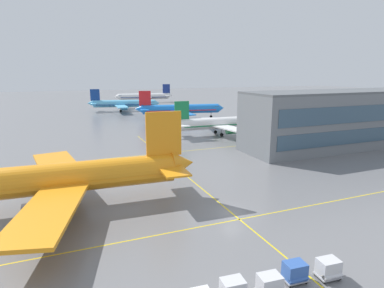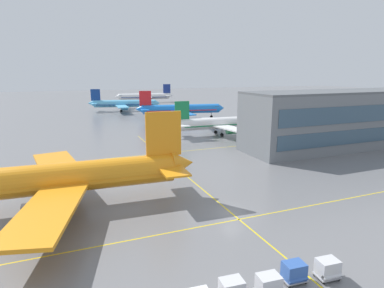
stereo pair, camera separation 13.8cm
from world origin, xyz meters
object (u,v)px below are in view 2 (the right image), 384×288
object	(u,v)px
baggage_cart_row_middle	(269,285)
baggage_cart_row_fifth	(328,268)
airliner_far_right_stand	(145,96)
baggage_cart_row_fourth	(294,272)
airliner_front_gate	(49,180)
airliner_far_left_stand	(124,104)
airliner_second_row	(223,123)
airliner_third_row	(180,109)

from	to	relation	value
baggage_cart_row_middle	baggage_cart_row_fifth	bearing A→B (deg)	-0.60
airliner_far_right_stand	baggage_cart_row_fourth	size ratio (longest dim) A/B	12.40
airliner_front_gate	baggage_cart_row_fifth	world-z (taller)	airliner_front_gate
airliner_front_gate	baggage_cart_row_fourth	size ratio (longest dim) A/B	14.77
airliner_far_left_stand	airliner_second_row	bearing A→B (deg)	-76.37
airliner_front_gate	baggage_cart_row_fifth	bearing A→B (deg)	-47.16
airliner_third_row	baggage_cart_row_fifth	size ratio (longest dim) A/B	12.73
airliner_far_left_stand	airliner_far_right_stand	world-z (taller)	airliner_far_right_stand
baggage_cart_row_middle	baggage_cart_row_fifth	distance (m)	6.36
baggage_cart_row_middle	baggage_cart_row_fifth	world-z (taller)	same
airliner_third_row	airliner_far_right_stand	size ratio (longest dim) A/B	1.03
baggage_cart_row_fourth	baggage_cart_row_fifth	bearing A→B (deg)	-13.17
airliner_front_gate	airliner_far_right_stand	distance (m)	154.09
airliner_front_gate	baggage_cart_row_fifth	size ratio (longest dim) A/B	14.77
baggage_cart_row_middle	baggage_cart_row_fourth	distance (m)	3.25
airliner_third_row	baggage_cart_row_fourth	bearing A→B (deg)	-104.21
airliner_far_left_stand	baggage_cart_row_fourth	world-z (taller)	airliner_far_left_stand
airliner_third_row	airliner_far_right_stand	distance (m)	71.00
airliner_second_row	baggage_cart_row_fifth	distance (m)	68.64
airliner_front_gate	baggage_cart_row_fifth	xyz separation A→B (m)	(23.71, -25.57, -3.41)
airliner_third_row	baggage_cart_row_middle	world-z (taller)	airliner_third_row
airliner_far_right_stand	airliner_front_gate	bearing A→B (deg)	-108.54
airliner_far_left_stand	baggage_cart_row_middle	world-z (taller)	airliner_far_left_stand
baggage_cart_row_fourth	baggage_cart_row_middle	bearing A→B (deg)	-167.97
airliner_second_row	baggage_cart_row_fourth	distance (m)	69.06
airliner_front_gate	airliner_far_left_stand	xyz separation A→B (m)	(29.55, 108.22, -0.85)
airliner_front_gate	airliner_far_left_stand	bearing A→B (deg)	74.73
airliner_front_gate	airliner_far_left_stand	world-z (taller)	airliner_front_gate
airliner_third_row	baggage_cart_row_fifth	xyz separation A→B (m)	(-22.15, -100.74, -2.80)
airliner_third_row	airliner_far_left_stand	size ratio (longest dim) A/B	1.08
airliner_second_row	baggage_cart_row_fourth	world-z (taller)	airliner_second_row
airliner_second_row	baggage_cart_row_middle	world-z (taller)	airliner_second_row
baggage_cart_row_middle	airliner_far_right_stand	bearing A→B (deg)	79.56
airliner_second_row	baggage_cart_row_fifth	xyz separation A→B (m)	(-22.58, -64.77, -2.53)
airliner_second_row	airliner_far_right_stand	xyz separation A→B (m)	(2.69, 106.89, 0.16)
airliner_far_left_stand	baggage_cart_row_fifth	bearing A→B (deg)	-92.50
airliner_second_row	baggage_cart_row_fourth	bearing A→B (deg)	-111.91
baggage_cart_row_fifth	baggage_cart_row_middle	bearing A→B (deg)	179.40
airliner_second_row	airliner_third_row	bearing A→B (deg)	90.69
airliner_front_gate	airliner_second_row	size ratio (longest dim) A/B	1.25
airliner_second_row	airliner_far_left_stand	bearing A→B (deg)	103.63
baggage_cart_row_fourth	baggage_cart_row_fifth	world-z (taller)	same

